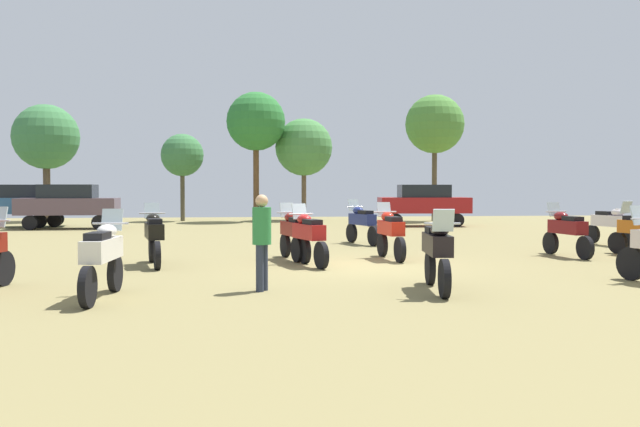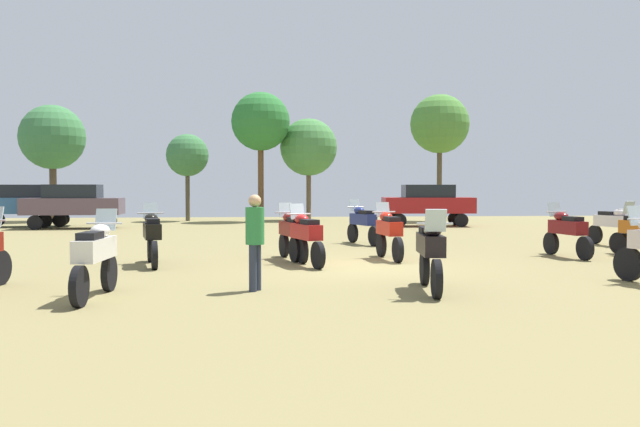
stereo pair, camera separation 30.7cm
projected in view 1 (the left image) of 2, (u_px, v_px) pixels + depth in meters
The scene contains 19 objects.
ground_plane at pixel (356, 266), 15.60m from camera, with size 44.00×52.00×0.02m.
motorcycle_1 at pixel (611, 223), 20.98m from camera, with size 0.75×2.22×1.45m.
motorcycle_3 at pixel (437, 250), 11.72m from camera, with size 0.63×2.23×1.50m.
motorcycle_5 at pixel (154, 235), 15.56m from camera, with size 0.75×2.23×1.49m.
motorcycle_7 at pixel (390, 232), 16.95m from camera, with size 0.62×2.10×1.47m.
motorcycle_8 at pixel (294, 232), 16.77m from camera, with size 0.78×2.18×1.46m.
motorcycle_9 at pixel (362, 222), 21.51m from camera, with size 0.86×2.14×1.47m.
motorcycle_11 at pixel (567, 230), 17.59m from camera, with size 0.64×2.16×1.46m.
motorcycle_12 at pixel (103, 255), 10.90m from camera, with size 0.62×2.26×1.49m.
motorcycle_13 at pixel (308, 235), 15.61m from camera, with size 0.83×2.05×1.47m.
car_1 at pixel (22, 202), 30.84m from camera, with size 4.57×2.60×2.00m.
car_2 at pixel (68, 203), 29.51m from camera, with size 4.36×1.96×2.00m.
car_3 at pixel (424, 202), 31.60m from camera, with size 4.41×2.09×2.00m.
person_2 at pixel (262, 235), 11.73m from camera, with size 0.46×0.46×1.74m.
tree_1 at pixel (304, 147), 37.21m from camera, with size 3.26×3.26×5.79m.
tree_2 at pixel (182, 156), 36.25m from camera, with size 2.36×2.36×4.84m.
tree_3 at pixel (46, 137), 35.77m from camera, with size 3.55×3.55×6.42m.
tree_4 at pixel (435, 125), 36.42m from camera, with size 3.27×3.27×7.04m.
tree_5 at pixel (256, 122), 35.85m from camera, with size 3.22×3.22×7.10m.
Camera 1 is at (-2.47, -15.36, 1.89)m, focal length 36.71 mm.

